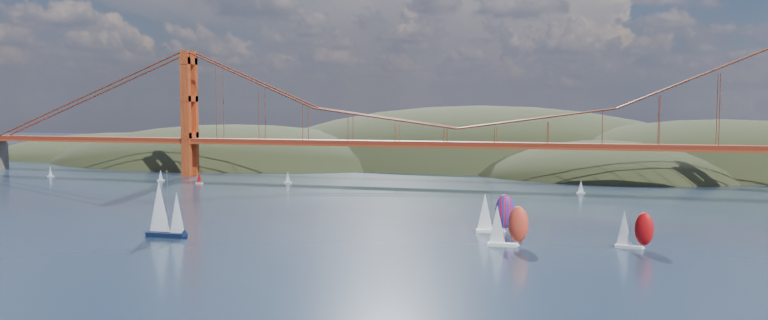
{
  "coord_description": "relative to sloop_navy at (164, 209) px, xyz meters",
  "views": [
    {
      "loc": [
        55.1,
        -112.75,
        30.93
      ],
      "look_at": [
        -4.25,
        90.0,
        15.64
      ],
      "focal_mm": 35.0,
      "sensor_mm": 36.0,
      "label": 1
    }
  ],
  "objects": [
    {
      "name": "distant_boat_1",
      "position": [
        -76.36,
        116.17,
        -4.21
      ],
      "size": [
        3.0,
        2.0,
        4.7
      ],
      "color": "silver",
      "rests_on": "ground"
    },
    {
      "name": "racer_0",
      "position": [
        79.07,
        10.77,
        -1.78
      ],
      "size": [
        8.99,
        3.8,
        10.23
      ],
      "rotation": [
        0.0,
        0.0,
        0.08
      ],
      "color": "white",
      "rests_on": "ground"
    },
    {
      "name": "distant_boat_3",
      "position": [
        -22.24,
        122.69,
        -4.21
      ],
      "size": [
        3.0,
        2.0,
        4.7
      ],
      "color": "silver",
      "rests_on": "ground"
    },
    {
      "name": "distant_boat_0",
      "position": [
        -133.02,
        118.5,
        -4.21
      ],
      "size": [
        3.0,
        2.0,
        4.7
      ],
      "color": "silver",
      "rests_on": "ground"
    },
    {
      "name": "racer_1",
      "position": [
        105.71,
        15.75,
        -2.26
      ],
      "size": [
        8.21,
        4.31,
        9.21
      ],
      "rotation": [
        0.0,
        0.0,
        -0.2
      ],
      "color": "silver",
      "rests_on": "ground"
    },
    {
      "name": "racer_rwb",
      "position": [
        73.87,
        28.03,
        -1.53
      ],
      "size": [
        9.59,
        5.1,
        10.75
      ],
      "rotation": [
        0.0,
        0.0,
        0.21
      ],
      "color": "white",
      "rests_on": "ground"
    },
    {
      "name": "distant_boat_2",
      "position": [
        -55.21,
        110.56,
        -4.21
      ],
      "size": [
        3.0,
        2.0,
        4.7
      ],
      "color": "silver",
      "rests_on": "ground"
    },
    {
      "name": "sloop_navy",
      "position": [
        0.0,
        0.0,
        0.0
      ],
      "size": [
        9.67,
        5.53,
        14.99
      ],
      "rotation": [
        0.0,
        0.0,
        0.03
      ],
      "color": "black",
      "rests_on": "ground"
    },
    {
      "name": "distant_boat_8",
      "position": [
        91.85,
        118.83,
        -4.21
      ],
      "size": [
        3.0,
        2.0,
        4.7
      ],
      "color": "silver",
      "rests_on": "ground"
    },
    {
      "name": "bridge",
      "position": [
        41.98,
        139.5,
        25.62
      ],
      "size": [
        552.0,
        12.0,
        55.0
      ],
      "color": "maroon",
      "rests_on": "ground"
    },
    {
      "name": "headlands",
      "position": [
        88.68,
        237.79,
        -19.07
      ],
      "size": [
        725.0,
        225.0,
        96.0
      ],
      "color": "black",
      "rests_on": "ground"
    },
    {
      "name": "ground",
      "position": [
        43.73,
        -40.5,
        -6.62
      ],
      "size": [
        1200.0,
        1200.0,
        0.0
      ],
      "primitive_type": "plane",
      "color": "black",
      "rests_on": "ground"
    }
  ]
}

